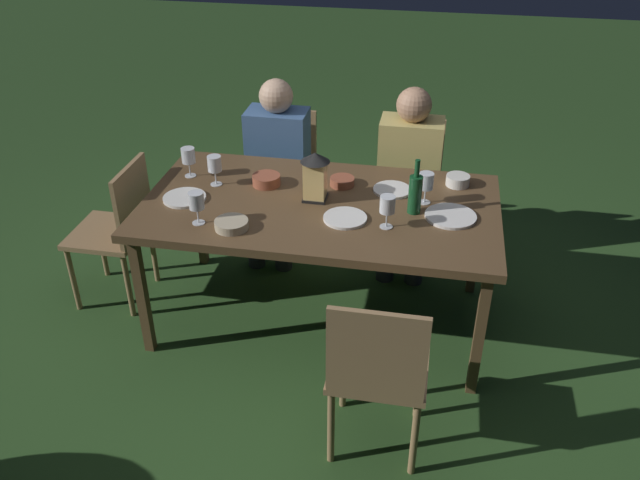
% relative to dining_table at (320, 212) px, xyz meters
% --- Properties ---
extents(ground_plane, '(16.00, 16.00, 0.00)m').
position_rel_dining_table_xyz_m(ground_plane, '(0.00, 0.00, -0.70)').
color(ground_plane, '#2D5123').
extents(dining_table, '(1.86, 1.02, 0.76)m').
position_rel_dining_table_xyz_m(dining_table, '(0.00, 0.00, 0.00)').
color(dining_table, brown).
rests_on(dining_table, ground).
extents(chair_side_left_b, '(0.42, 0.40, 0.87)m').
position_rel_dining_table_xyz_m(chair_side_left_b, '(0.42, -0.90, -0.22)').
color(chair_side_left_b, '#9E7A51').
rests_on(chair_side_left_b, ground).
extents(person_in_blue, '(0.38, 0.47, 1.15)m').
position_rel_dining_table_xyz_m(person_in_blue, '(0.42, -0.70, -0.07)').
color(person_in_blue, '#426699').
rests_on(person_in_blue, ground).
extents(chair_head_far, '(0.40, 0.42, 0.87)m').
position_rel_dining_table_xyz_m(chair_head_far, '(1.18, 0.00, -0.22)').
color(chair_head_far, '#9E7A51').
rests_on(chair_head_far, ground).
extents(chair_side_right_a, '(0.42, 0.40, 0.87)m').
position_rel_dining_table_xyz_m(chair_side_right_a, '(-0.42, 0.90, -0.22)').
color(chair_side_right_a, '#9E7A51').
rests_on(chair_side_right_a, ground).
extents(chair_side_left_a, '(0.42, 0.40, 0.87)m').
position_rel_dining_table_xyz_m(chair_side_left_a, '(-0.42, -0.90, -0.22)').
color(chair_side_left_a, '#9E7A51').
rests_on(chair_side_left_a, ground).
extents(person_in_mustard, '(0.38, 0.47, 1.15)m').
position_rel_dining_table_xyz_m(person_in_mustard, '(-0.42, -0.70, -0.07)').
color(person_in_mustard, tan).
rests_on(person_in_mustard, ground).
extents(lantern_centerpiece, '(0.15, 0.15, 0.27)m').
position_rel_dining_table_xyz_m(lantern_centerpiece, '(0.03, -0.04, 0.20)').
color(lantern_centerpiece, black).
rests_on(lantern_centerpiece, dining_table).
extents(green_bottle_on_table, '(0.07, 0.07, 0.29)m').
position_rel_dining_table_xyz_m(green_bottle_on_table, '(-0.49, 0.01, 0.16)').
color(green_bottle_on_table, '#144723').
rests_on(green_bottle_on_table, dining_table).
extents(wine_glass_a, '(0.08, 0.08, 0.17)m').
position_rel_dining_table_xyz_m(wine_glass_a, '(0.60, -0.11, 0.17)').
color(wine_glass_a, silver).
rests_on(wine_glass_a, dining_table).
extents(wine_glass_b, '(0.08, 0.08, 0.17)m').
position_rel_dining_table_xyz_m(wine_glass_b, '(-0.36, 0.18, 0.17)').
color(wine_glass_b, silver).
rests_on(wine_glass_b, dining_table).
extents(wine_glass_c, '(0.08, 0.08, 0.17)m').
position_rel_dining_table_xyz_m(wine_glass_c, '(0.55, 0.32, 0.17)').
color(wine_glass_c, silver).
rests_on(wine_glass_c, dining_table).
extents(wine_glass_d, '(0.08, 0.08, 0.17)m').
position_rel_dining_table_xyz_m(wine_glass_d, '(0.78, -0.18, 0.17)').
color(wine_glass_d, silver).
rests_on(wine_glass_d, dining_table).
extents(wine_glass_e, '(0.08, 0.08, 0.17)m').
position_rel_dining_table_xyz_m(wine_glass_e, '(-0.54, -0.11, 0.17)').
color(wine_glass_e, silver).
rests_on(wine_glass_e, dining_table).
extents(plate_a, '(0.23, 0.23, 0.01)m').
position_rel_dining_table_xyz_m(plate_a, '(0.71, 0.09, 0.06)').
color(plate_a, white).
rests_on(plate_a, dining_table).
extents(plate_b, '(0.22, 0.22, 0.01)m').
position_rel_dining_table_xyz_m(plate_b, '(-0.16, 0.15, 0.06)').
color(plate_b, white).
rests_on(plate_b, dining_table).
extents(plate_c, '(0.21, 0.21, 0.01)m').
position_rel_dining_table_xyz_m(plate_c, '(-0.36, -0.21, 0.06)').
color(plate_c, white).
rests_on(plate_c, dining_table).
extents(plate_d, '(0.26, 0.26, 0.01)m').
position_rel_dining_table_xyz_m(plate_d, '(-0.67, 0.03, 0.06)').
color(plate_d, white).
rests_on(plate_d, dining_table).
extents(bowl_olives, '(0.13, 0.13, 0.04)m').
position_rel_dining_table_xyz_m(bowl_olives, '(-0.08, -0.23, 0.08)').
color(bowl_olives, '#9E5138').
rests_on(bowl_olives, dining_table).
extents(bowl_bread, '(0.13, 0.13, 0.06)m').
position_rel_dining_table_xyz_m(bowl_bread, '(-0.70, -0.35, 0.08)').
color(bowl_bread, silver).
rests_on(bowl_bread, dining_table).
extents(bowl_salad, '(0.17, 0.17, 0.04)m').
position_rel_dining_table_xyz_m(bowl_salad, '(0.38, 0.33, 0.07)').
color(bowl_salad, '#BCAD8E').
rests_on(bowl_salad, dining_table).
extents(bowl_dip, '(0.15, 0.15, 0.06)m').
position_rel_dining_table_xyz_m(bowl_dip, '(0.33, -0.15, 0.08)').
color(bowl_dip, '#9E5138').
rests_on(bowl_dip, dining_table).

